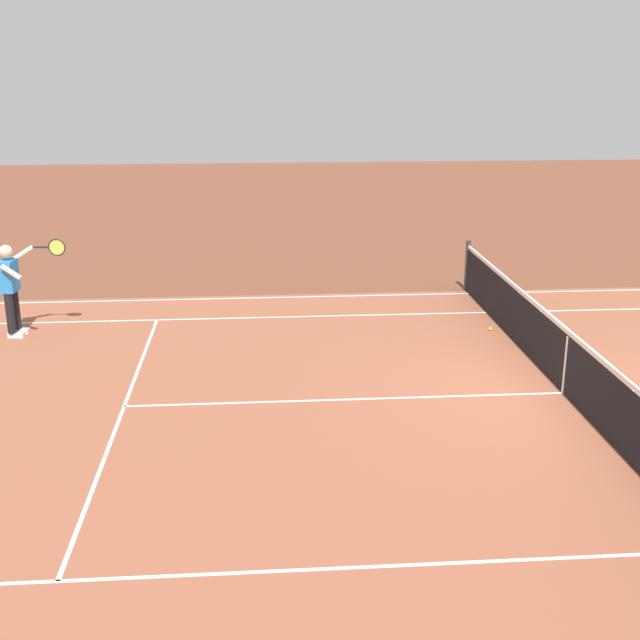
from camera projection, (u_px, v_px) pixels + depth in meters
name	position (u px, v px, depth m)	size (l,w,h in m)	color
ground_plane	(563.00, 393.00, 12.01)	(60.00, 60.00, 0.00)	brown
court_slab	(563.00, 393.00, 12.01)	(24.20, 11.40, 0.00)	#935138
court_line_markings	(563.00, 393.00, 12.01)	(23.85, 11.05, 0.01)	white
tennis_net	(566.00, 362.00, 11.86)	(0.10, 11.70, 1.08)	#2D2D33
tennis_player_near	(12.00, 285.00, 14.31)	(1.11, 0.77, 1.70)	black
tennis_ball	(490.00, 329.00, 14.82)	(0.07, 0.07, 0.07)	#CCE01E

